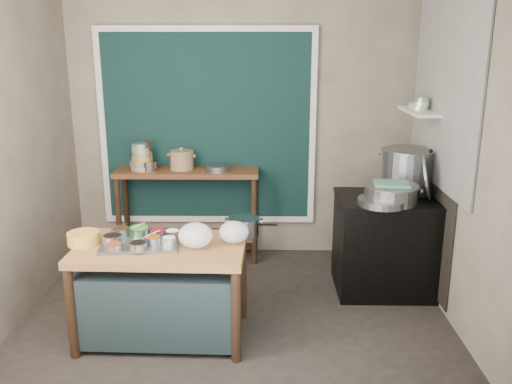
{
  "coord_description": "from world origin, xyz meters",
  "views": [
    {
      "loc": [
        0.23,
        -4.06,
        2.2
      ],
      "look_at": [
        0.17,
        0.25,
        1.01
      ],
      "focal_mm": 38.0,
      "sensor_mm": 36.0,
      "label": 1
    }
  ],
  "objects_px": {
    "back_counter": "(188,214)",
    "steamer": "(391,194)",
    "yellow_basin": "(84,238)",
    "stock_pot": "(408,170)",
    "condiment_tray": "(141,243)",
    "ceramic_crock": "(182,161)",
    "prep_table": "(163,291)",
    "stove_block": "(387,245)",
    "saucepan": "(244,226)",
    "utensil_cup": "(150,166)"
  },
  "relations": [
    {
      "from": "back_counter",
      "to": "steamer",
      "type": "xyz_separation_m",
      "value": [
        1.86,
        -0.89,
        0.48
      ]
    },
    {
      "from": "steamer",
      "to": "ceramic_crock",
      "type": "bearing_deg",
      "value": 154.09
    },
    {
      "from": "condiment_tray",
      "to": "yellow_basin",
      "type": "height_order",
      "value": "yellow_basin"
    },
    {
      "from": "stove_block",
      "to": "saucepan",
      "type": "bearing_deg",
      "value": -153.87
    },
    {
      "from": "yellow_basin",
      "to": "saucepan",
      "type": "xyz_separation_m",
      "value": [
        1.19,
        0.22,
        0.02
      ]
    },
    {
      "from": "saucepan",
      "to": "ceramic_crock",
      "type": "relative_size",
      "value": 0.99
    },
    {
      "from": "stove_block",
      "to": "yellow_basin",
      "type": "bearing_deg",
      "value": -161.05
    },
    {
      "from": "condiment_tray",
      "to": "ceramic_crock",
      "type": "height_order",
      "value": "ceramic_crock"
    },
    {
      "from": "yellow_basin",
      "to": "stock_pot",
      "type": "height_order",
      "value": "stock_pot"
    },
    {
      "from": "condiment_tray",
      "to": "saucepan",
      "type": "height_order",
      "value": "saucepan"
    },
    {
      "from": "prep_table",
      "to": "yellow_basin",
      "type": "bearing_deg",
      "value": 179.94
    },
    {
      "from": "stock_pot",
      "to": "stove_block",
      "type": "bearing_deg",
      "value": -132.9
    },
    {
      "from": "back_counter",
      "to": "steamer",
      "type": "bearing_deg",
      "value": -25.68
    },
    {
      "from": "condiment_tray",
      "to": "steamer",
      "type": "bearing_deg",
      "value": 18.97
    },
    {
      "from": "back_counter",
      "to": "condiment_tray",
      "type": "bearing_deg",
      "value": -94.76
    },
    {
      "from": "ceramic_crock",
      "to": "utensil_cup",
      "type": "bearing_deg",
      "value": -168.49
    },
    {
      "from": "yellow_basin",
      "to": "stock_pot",
      "type": "distance_m",
      "value": 2.86
    },
    {
      "from": "saucepan",
      "to": "utensil_cup",
      "type": "xyz_separation_m",
      "value": [
        -1.0,
        1.32,
        0.18
      ]
    },
    {
      "from": "condiment_tray",
      "to": "yellow_basin",
      "type": "bearing_deg",
      "value": 179.19
    },
    {
      "from": "back_counter",
      "to": "ceramic_crock",
      "type": "height_order",
      "value": "ceramic_crock"
    },
    {
      "from": "saucepan",
      "to": "condiment_tray",
      "type": "bearing_deg",
      "value": -161.62
    },
    {
      "from": "stock_pot",
      "to": "utensil_cup",
      "type": "bearing_deg",
      "value": 168.59
    },
    {
      "from": "prep_table",
      "to": "stock_pot",
      "type": "height_order",
      "value": "stock_pot"
    },
    {
      "from": "condiment_tray",
      "to": "yellow_basin",
      "type": "xyz_separation_m",
      "value": [
        -0.43,
        0.01,
        0.03
      ]
    },
    {
      "from": "stove_block",
      "to": "stock_pot",
      "type": "distance_m",
      "value": 0.71
    },
    {
      "from": "steamer",
      "to": "prep_table",
      "type": "bearing_deg",
      "value": -159.37
    },
    {
      "from": "saucepan",
      "to": "utensil_cup",
      "type": "height_order",
      "value": "utensil_cup"
    },
    {
      "from": "stock_pot",
      "to": "steamer",
      "type": "distance_m",
      "value": 0.45
    },
    {
      "from": "yellow_basin",
      "to": "utensil_cup",
      "type": "relative_size",
      "value": 1.45
    },
    {
      "from": "condiment_tray",
      "to": "ceramic_crock",
      "type": "xyz_separation_m",
      "value": [
        0.08,
        1.61,
        0.27
      ]
    },
    {
      "from": "prep_table",
      "to": "back_counter",
      "type": "bearing_deg",
      "value": 92.1
    },
    {
      "from": "ceramic_crock",
      "to": "stock_pot",
      "type": "bearing_deg",
      "value": -14.68
    },
    {
      "from": "back_counter",
      "to": "saucepan",
      "type": "relative_size",
      "value": 5.7
    },
    {
      "from": "ceramic_crock",
      "to": "steamer",
      "type": "bearing_deg",
      "value": -25.91
    },
    {
      "from": "stove_block",
      "to": "yellow_basin",
      "type": "distance_m",
      "value": 2.62
    },
    {
      "from": "back_counter",
      "to": "ceramic_crock",
      "type": "bearing_deg",
      "value": 146.66
    },
    {
      "from": "stove_block",
      "to": "utensil_cup",
      "type": "xyz_separation_m",
      "value": [
        -2.27,
        0.7,
        0.57
      ]
    },
    {
      "from": "saucepan",
      "to": "stock_pot",
      "type": "xyz_separation_m",
      "value": [
        1.46,
        0.83,
        0.26
      ]
    },
    {
      "from": "steamer",
      "to": "stove_block",
      "type": "bearing_deg",
      "value": 76.62
    },
    {
      "from": "yellow_basin",
      "to": "stove_block",
      "type": "bearing_deg",
      "value": 18.95
    },
    {
      "from": "back_counter",
      "to": "utensil_cup",
      "type": "distance_m",
      "value": 0.64
    },
    {
      "from": "prep_table",
      "to": "steamer",
      "type": "height_order",
      "value": "steamer"
    },
    {
      "from": "stove_block",
      "to": "stock_pot",
      "type": "bearing_deg",
      "value": 47.1
    },
    {
      "from": "utensil_cup",
      "to": "stock_pot",
      "type": "height_order",
      "value": "stock_pot"
    },
    {
      "from": "ceramic_crock",
      "to": "condiment_tray",
      "type": "bearing_deg",
      "value": -92.77
    },
    {
      "from": "condiment_tray",
      "to": "stock_pot",
      "type": "distance_m",
      "value": 2.48
    },
    {
      "from": "prep_table",
      "to": "utensil_cup",
      "type": "height_order",
      "value": "utensil_cup"
    },
    {
      "from": "prep_table",
      "to": "ceramic_crock",
      "type": "height_order",
      "value": "ceramic_crock"
    },
    {
      "from": "saucepan",
      "to": "steamer",
      "type": "distance_m",
      "value": 1.32
    },
    {
      "from": "stove_block",
      "to": "yellow_basin",
      "type": "height_order",
      "value": "stove_block"
    }
  ]
}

